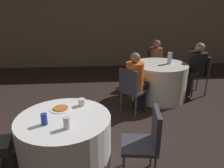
% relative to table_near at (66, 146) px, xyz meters
% --- Properties ---
extents(wall_back, '(16.00, 0.06, 2.80)m').
position_rel_table_near_xyz_m(wall_back, '(-0.06, 4.86, 1.02)').
color(wall_back, gray).
rests_on(wall_back, ground_plane).
extents(table_near, '(1.05, 1.05, 0.75)m').
position_rel_table_near_xyz_m(table_near, '(0.00, 0.00, 0.00)').
color(table_near, white).
rests_on(table_near, ground_plane).
extents(table_far, '(1.17, 1.17, 0.75)m').
position_rel_table_near_xyz_m(table_far, '(1.73, 2.15, 0.00)').
color(table_far, white).
rests_on(table_far, ground_plane).
extents(chair_near_east, '(0.46, 0.45, 0.87)m').
position_rel_table_near_xyz_m(chair_near_east, '(0.93, -0.13, 0.15)').
color(chair_near_east, '#383842').
rests_on(chair_near_east, ground_plane).
extents(chair_far_north, '(0.47, 0.47, 0.87)m').
position_rel_table_near_xyz_m(chair_far_north, '(1.91, 3.13, 0.15)').
color(chair_far_north, '#383842').
rests_on(chair_far_north, ground_plane).
extents(chair_far_southwest, '(0.57, 0.57, 0.87)m').
position_rel_table_near_xyz_m(chair_far_southwest, '(1.01, 1.46, 0.15)').
color(chair_far_southwest, '#383842').
rests_on(chair_far_southwest, ground_plane).
extents(chair_far_east, '(0.46, 0.46, 0.87)m').
position_rel_table_near_xyz_m(chair_far_east, '(2.71, 2.30, 0.15)').
color(chair_far_east, '#383842').
rests_on(chair_far_east, ground_plane).
extents(person_orange_shirt, '(0.47, 0.46, 1.14)m').
position_rel_table_near_xyz_m(person_orange_shirt, '(1.13, 1.57, 0.20)').
color(person_orange_shirt, black).
rests_on(person_orange_shirt, ground_plane).
extents(person_floral_shirt, '(0.35, 0.49, 1.12)m').
position_rel_table_near_xyz_m(person_floral_shirt, '(1.88, 2.96, 0.18)').
color(person_floral_shirt, '#282828').
rests_on(person_floral_shirt, ground_plane).
extents(person_black_shirt, '(0.52, 0.40, 1.16)m').
position_rel_table_near_xyz_m(person_black_shirt, '(2.56, 2.28, 0.22)').
color(person_black_shirt, '#282828').
rests_on(person_black_shirt, ground_plane).
extents(pizza_plate_near, '(0.26, 0.26, 0.02)m').
position_rel_table_near_xyz_m(pizza_plate_near, '(-0.05, 0.21, 0.38)').
color(pizza_plate_near, white).
rests_on(pizza_plate_near, table_near).
extents(soda_can_silver, '(0.07, 0.07, 0.12)m').
position_rel_table_near_xyz_m(soda_can_silver, '(0.07, -0.23, 0.44)').
color(soda_can_silver, silver).
rests_on(soda_can_silver, table_near).
extents(soda_can_blue, '(0.07, 0.07, 0.12)m').
position_rel_table_near_xyz_m(soda_can_blue, '(-0.17, -0.13, 0.44)').
color(soda_can_blue, '#1E38A5').
rests_on(soda_can_blue, table_near).
extents(cup_near, '(0.08, 0.08, 0.09)m').
position_rel_table_near_xyz_m(cup_near, '(0.19, 0.29, 0.42)').
color(cup_near, white).
rests_on(cup_near, table_near).
extents(bottle_far, '(0.09, 0.09, 0.24)m').
position_rel_table_near_xyz_m(bottle_far, '(1.94, 2.17, 0.50)').
color(bottle_far, silver).
rests_on(bottle_far, table_far).
extents(cup_far, '(0.07, 0.07, 0.10)m').
position_rel_table_near_xyz_m(cup_far, '(1.26, 2.24, 0.43)').
color(cup_far, silver).
rests_on(cup_far, table_far).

